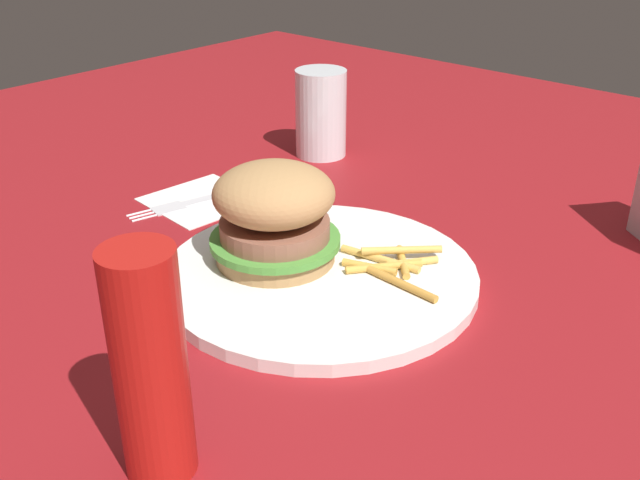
# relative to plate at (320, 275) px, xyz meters

# --- Properties ---
(ground_plane) EXTENTS (1.60, 1.60, 0.00)m
(ground_plane) POSITION_rel_plate_xyz_m (-0.01, 0.03, -0.01)
(ground_plane) COLOR maroon
(plate) EXTENTS (0.28, 0.28, 0.01)m
(plate) POSITION_rel_plate_xyz_m (0.00, 0.00, 0.00)
(plate) COLOR white
(plate) RESTS_ON ground_plane
(sandwich) EXTENTS (0.12, 0.12, 0.09)m
(sandwich) POSITION_rel_plate_xyz_m (-0.01, 0.04, 0.05)
(sandwich) COLOR tan
(sandwich) RESTS_ON plate
(fries_pile) EXTENTS (0.08, 0.12, 0.01)m
(fries_pile) POSITION_rel_plate_xyz_m (0.04, -0.05, 0.01)
(fries_pile) COLOR gold
(fries_pile) RESTS_ON plate
(napkin) EXTENTS (0.12, 0.12, 0.00)m
(napkin) POSITION_rel_plate_xyz_m (0.05, 0.22, -0.01)
(napkin) COLOR white
(napkin) RESTS_ON ground_plane
(fork) EXTENTS (0.17, 0.06, 0.00)m
(fork) POSITION_rel_plate_xyz_m (0.05, 0.22, -0.00)
(fork) COLOR silver
(fork) RESTS_ON napkin
(drink_glass) EXTENTS (0.07, 0.07, 0.11)m
(drink_glass) POSITION_rel_plate_xyz_m (0.25, 0.22, 0.05)
(drink_glass) COLOR silver
(drink_glass) RESTS_ON ground_plane
(ketchup_bottle) EXTENTS (0.04, 0.04, 0.15)m
(ketchup_bottle) POSITION_rel_plate_xyz_m (-0.24, -0.08, 0.07)
(ketchup_bottle) COLOR #B21914
(ketchup_bottle) RESTS_ON ground_plane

